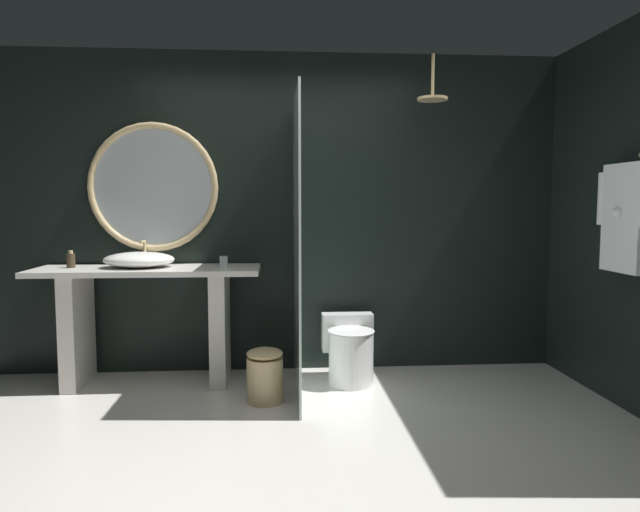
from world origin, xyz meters
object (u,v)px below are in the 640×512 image
(vessel_sink, at_px, (139,260))
(tumbler_cup, at_px, (224,262))
(hanging_bathrobe, at_px, (628,213))
(toilet, at_px, (350,350))
(round_wall_mirror, at_px, (153,187))
(rain_shower_head, at_px, (432,95))
(waste_bin, at_px, (265,375))
(soap_dispenser, at_px, (71,260))

(vessel_sink, distance_m, tumbler_cup, 0.65)
(hanging_bathrobe, xyz_separation_m, toilet, (-1.67, 0.83, -1.07))
(round_wall_mirror, height_order, hanging_bathrobe, round_wall_mirror)
(vessel_sink, relative_size, rain_shower_head, 1.55)
(hanging_bathrobe, distance_m, waste_bin, 2.62)
(tumbler_cup, bearing_deg, toilet, -3.44)
(tumbler_cup, height_order, rain_shower_head, rain_shower_head)
(vessel_sink, distance_m, hanging_bathrobe, 3.44)
(tumbler_cup, bearing_deg, hanging_bathrobe, -18.52)
(soap_dispenser, xyz_separation_m, rain_shower_head, (2.74, -0.13, 1.24))
(round_wall_mirror, bearing_deg, toilet, -13.28)
(vessel_sink, distance_m, waste_bin, 1.34)
(round_wall_mirror, height_order, toilet, round_wall_mirror)
(waste_bin, bearing_deg, tumbler_cup, 124.10)
(soap_dispenser, distance_m, round_wall_mirror, 0.84)
(rain_shower_head, bearing_deg, vessel_sink, 177.00)
(vessel_sink, height_order, hanging_bathrobe, hanging_bathrobe)
(vessel_sink, bearing_deg, tumbler_cup, -4.98)
(toilet, bearing_deg, soap_dispenser, 176.53)
(round_wall_mirror, relative_size, waste_bin, 2.70)
(vessel_sink, bearing_deg, soap_dispenser, 178.38)
(rain_shower_head, height_order, hanging_bathrobe, rain_shower_head)
(toilet, bearing_deg, vessel_sink, 175.94)
(waste_bin, bearing_deg, rain_shower_head, 17.89)
(round_wall_mirror, distance_m, rain_shower_head, 2.29)
(vessel_sink, relative_size, toilet, 1.04)
(rain_shower_head, height_order, toilet, rain_shower_head)
(vessel_sink, xyz_separation_m, tumbler_cup, (0.64, -0.06, -0.02))
(waste_bin, bearing_deg, hanging_bathrobe, -10.15)
(tumbler_cup, xyz_separation_m, soap_dispenser, (-1.16, 0.07, 0.01))
(tumbler_cup, relative_size, soap_dispenser, 0.67)
(toilet, distance_m, waste_bin, 0.77)
(round_wall_mirror, xyz_separation_m, rain_shower_head, (2.16, -0.37, 0.68))
(vessel_sink, xyz_separation_m, rain_shower_head, (2.23, -0.12, 1.24))
(tumbler_cup, relative_size, toilet, 0.17)
(soap_dispenser, bearing_deg, toilet, -3.47)
(vessel_sink, xyz_separation_m, toilet, (1.61, -0.11, -0.70))
(round_wall_mirror, bearing_deg, soap_dispenser, -157.90)
(rain_shower_head, distance_m, waste_bin, 2.40)
(soap_dispenser, bearing_deg, tumbler_cup, -3.50)
(tumbler_cup, bearing_deg, vessel_sink, 175.02)
(vessel_sink, height_order, tumbler_cup, vessel_sink)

